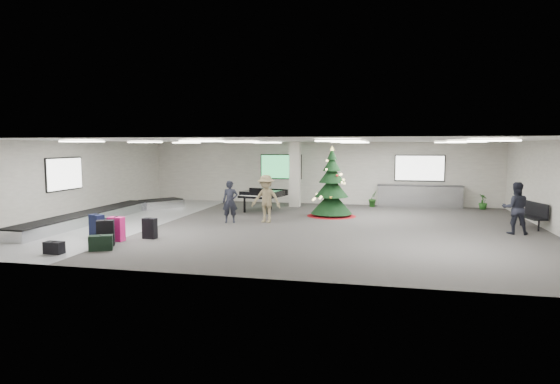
% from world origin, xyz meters
% --- Properties ---
extents(ground, '(18.00, 18.00, 0.00)m').
position_xyz_m(ground, '(0.00, 0.00, 0.00)').
color(ground, '#353230').
rests_on(ground, ground).
extents(room_envelope, '(18.02, 14.02, 3.21)m').
position_xyz_m(room_envelope, '(-0.38, 0.67, 2.33)').
color(room_envelope, '#A8A49A').
rests_on(room_envelope, ground).
extents(baggage_carousel, '(2.28, 9.71, 0.43)m').
position_xyz_m(baggage_carousel, '(-7.84, -0.08, 0.21)').
color(baggage_carousel, silver).
rests_on(baggage_carousel, ground).
extents(service_counter, '(4.05, 0.65, 1.08)m').
position_xyz_m(service_counter, '(5.00, 6.65, 0.55)').
color(service_counter, silver).
rests_on(service_counter, ground).
extents(suitcase_0, '(0.57, 0.47, 0.80)m').
position_xyz_m(suitcase_0, '(-4.89, -4.62, 0.39)').
color(suitcase_0, black).
rests_on(suitcase_0, ground).
extents(suitcase_1, '(0.49, 0.40, 0.69)m').
position_xyz_m(suitcase_1, '(-5.13, -4.30, 0.34)').
color(suitcase_1, black).
rests_on(suitcase_1, ground).
extents(pink_suitcase, '(0.51, 0.32, 0.79)m').
position_xyz_m(pink_suitcase, '(-4.96, -3.92, 0.38)').
color(pink_suitcase, '#FC2080').
rests_on(pink_suitcase, ground).
extents(suitcase_3, '(0.47, 0.29, 0.69)m').
position_xyz_m(suitcase_3, '(-4.12, -3.33, 0.33)').
color(suitcase_3, black).
rests_on(suitcase_3, ground).
extents(navy_suitcase, '(0.57, 0.46, 0.78)m').
position_xyz_m(navy_suitcase, '(-5.91, -3.54, 0.38)').
color(navy_suitcase, black).
rests_on(navy_suitcase, ground).
extents(green_duffel, '(0.73, 0.59, 0.45)m').
position_xyz_m(green_duffel, '(-4.67, -5.19, 0.22)').
color(green_duffel, black).
rests_on(green_duffel, ground).
extents(suitcase_8, '(0.41, 0.26, 0.60)m').
position_xyz_m(suitcase_8, '(-5.97, -3.16, 0.29)').
color(suitcase_8, black).
rests_on(suitcase_8, ground).
extents(black_duffel, '(0.54, 0.31, 0.36)m').
position_xyz_m(black_duffel, '(-5.69, -5.88, 0.17)').
color(black_duffel, black).
rests_on(black_duffel, ground).
extents(christmas_tree, '(2.10, 2.10, 3.00)m').
position_xyz_m(christmas_tree, '(1.11, 2.82, 1.03)').
color(christmas_tree, maroon).
rests_on(christmas_tree, ground).
extents(grand_piano, '(1.93, 2.28, 1.14)m').
position_xyz_m(grand_piano, '(-2.09, 3.49, 0.81)').
color(grand_piano, black).
rests_on(grand_piano, ground).
extents(bench, '(0.83, 1.58, 0.96)m').
position_xyz_m(bench, '(8.60, 1.37, 0.54)').
color(bench, black).
rests_on(bench, ground).
extents(traveler_a, '(0.68, 0.53, 1.65)m').
position_xyz_m(traveler_a, '(-2.58, 0.25, 0.82)').
color(traveler_a, black).
rests_on(traveler_a, ground).
extents(traveler_b, '(1.30, 0.88, 1.87)m').
position_xyz_m(traveler_b, '(-1.21, 0.60, 0.93)').
color(traveler_b, '#837351').
rests_on(traveler_b, ground).
extents(traveler_bench, '(0.91, 0.73, 1.78)m').
position_xyz_m(traveler_bench, '(7.67, 0.08, 0.89)').
color(traveler_bench, black).
rests_on(traveler_bench, ground).
extents(potted_plant_left, '(0.57, 0.59, 0.83)m').
position_xyz_m(potted_plant_left, '(2.78, 6.24, 0.42)').
color(potted_plant_left, '#143C13').
rests_on(potted_plant_left, ground).
extents(potted_plant_right, '(0.52, 0.52, 0.72)m').
position_xyz_m(potted_plant_right, '(7.89, 6.44, 0.36)').
color(potted_plant_right, '#143C13').
rests_on(potted_plant_right, ground).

